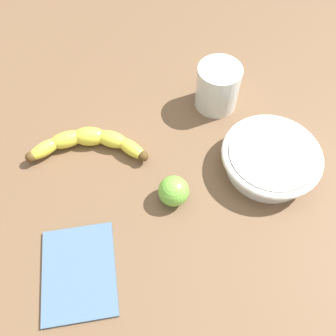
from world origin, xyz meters
TOP-DOWN VIEW (x-y plane):
  - wooden_tabletop at (0.00, 0.00)cm, footprint 120.00×120.00cm
  - banana at (1.51, 13.58)cm, footprint 10.39×21.27cm
  - smoothie_glass at (5.51, -12.24)cm, footprint 8.25×8.25cm
  - ceramic_bowl at (-11.22, -16.07)cm, footprint 17.28×17.28cm
  - lime_fruit at (-12.74, 1.76)cm, footprint 5.14×5.14cm
  - folded_napkin at (-20.95, 18.97)cm, footprint 15.57×12.51cm

SIDE VIEW (x-z plane):
  - wooden_tabletop at x=0.00cm, z-range 0.00..3.00cm
  - folded_napkin at x=-20.95cm, z-range 3.00..3.60cm
  - banana at x=1.51cm, z-range 3.00..6.49cm
  - lime_fruit at x=-12.74cm, z-range 3.00..8.14cm
  - ceramic_bowl at x=-11.22cm, z-range 3.44..7.92cm
  - smoothie_glass at x=5.51cm, z-range 2.85..11.91cm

